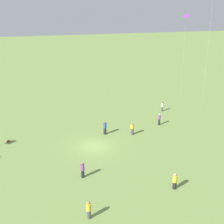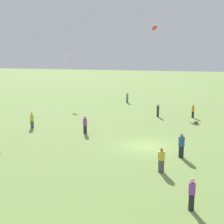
# 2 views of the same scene
# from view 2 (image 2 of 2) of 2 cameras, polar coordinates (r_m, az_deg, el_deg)

# --- Properties ---
(ground_plane) EXTENTS (240.00, 240.00, 0.00)m
(ground_plane) POSITION_cam_2_polar(r_m,az_deg,el_deg) (27.50, 5.94, -6.19)
(ground_plane) COLOR #7A994C
(person_0) EXTENTS (0.51, 0.51, 1.68)m
(person_0) POSITION_cam_2_polar(r_m,az_deg,el_deg) (34.75, -14.43, -1.51)
(person_0) COLOR #4C4C51
(person_0) RESTS_ON ground_plane
(person_1) EXTENTS (0.50, 0.50, 1.77)m
(person_1) POSITION_cam_2_polar(r_m,az_deg,el_deg) (31.44, -4.95, -2.38)
(person_1) COLOR #232328
(person_1) RESTS_ON ground_plane
(person_3) EXTENTS (0.47, 0.47, 1.62)m
(person_3) POSITION_cam_2_polar(r_m,az_deg,el_deg) (40.32, 14.58, 0.13)
(person_3) COLOR #232328
(person_3) RESTS_ON ground_plane
(person_5) EXTENTS (0.61, 0.61, 1.88)m
(person_5) POSITION_cam_2_polar(r_m,az_deg,el_deg) (24.79, 12.58, -6.04)
(person_5) COLOR #232328
(person_5) RESTS_ON ground_plane
(person_7) EXTENTS (0.44, 0.44, 1.74)m
(person_7) POSITION_cam_2_polar(r_m,az_deg,el_deg) (16.93, 14.38, -14.35)
(person_7) COLOR #232328
(person_7) RESTS_ON ground_plane
(person_8) EXTENTS (0.55, 0.55, 1.69)m
(person_8) POSITION_cam_2_polar(r_m,az_deg,el_deg) (21.59, 9.01, -8.74)
(person_8) COLOR #4C4C51
(person_8) RESTS_ON ground_plane
(person_9) EXTENTS (0.51, 0.51, 1.67)m
(person_9) POSITION_cam_2_polar(r_m,az_deg,el_deg) (51.02, 2.80, 2.62)
(person_9) COLOR #4C4C51
(person_9) RESTS_ON ground_plane
(person_11) EXTENTS (0.39, 0.39, 1.66)m
(person_11) POSITION_cam_2_polar(r_m,az_deg,el_deg) (39.93, 8.39, 0.30)
(person_11) COLOR #232328
(person_11) RESTS_ON ground_plane
(kite_1) EXTENTS (1.12, 1.07, 7.97)m
(kite_1) POSITION_cam_2_polar(r_m,az_deg,el_deg) (51.24, -7.67, 9.95)
(kite_1) COLOR orange
(kite_1) RESTS_ON ground_plane
(kite_3) EXTENTS (0.96, 0.91, 12.18)m
(kite_3) POSITION_cam_2_polar(r_m,az_deg,el_deg) (51.33, 7.74, 14.26)
(kite_3) COLOR red
(kite_3) RESTS_ON ground_plane
(picnic_bag_0) EXTENTS (0.41, 0.43, 0.23)m
(picnic_bag_0) POSITION_cam_2_polar(r_m,az_deg,el_deg) (37.12, 15.16, -1.89)
(picnic_bag_0) COLOR #933833
(picnic_bag_0) RESTS_ON ground_plane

